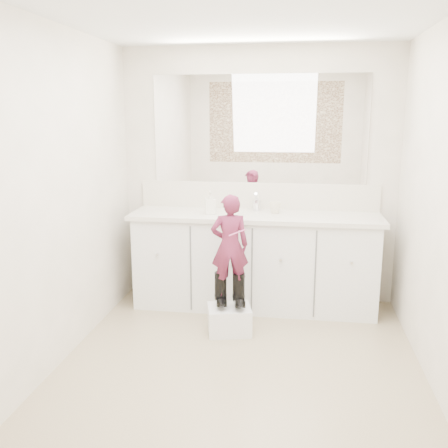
# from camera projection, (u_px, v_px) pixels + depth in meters

# --- Properties ---
(floor) EXTENTS (3.00, 3.00, 0.00)m
(floor) POSITION_uv_depth(u_px,v_px,m) (239.00, 369.00, 3.57)
(floor) COLOR #8C765C
(floor) RESTS_ON ground
(ceiling) EXTENTS (3.00, 3.00, 0.00)m
(ceiling) POSITION_uv_depth(u_px,v_px,m) (241.00, 11.00, 3.05)
(ceiling) COLOR white
(ceiling) RESTS_ON wall_back
(wall_back) EXTENTS (2.60, 0.00, 2.60)m
(wall_back) POSITION_uv_depth(u_px,v_px,m) (258.00, 176.00, 4.76)
(wall_back) COLOR beige
(wall_back) RESTS_ON floor
(wall_front) EXTENTS (2.60, 0.00, 2.60)m
(wall_front) POSITION_uv_depth(u_px,v_px,m) (192.00, 274.00, 1.86)
(wall_front) COLOR beige
(wall_front) RESTS_ON floor
(wall_left) EXTENTS (0.00, 3.00, 3.00)m
(wall_left) POSITION_uv_depth(u_px,v_px,m) (56.00, 199.00, 3.50)
(wall_left) COLOR beige
(wall_left) RESTS_ON floor
(wall_right) EXTENTS (0.00, 3.00, 3.00)m
(wall_right) POSITION_uv_depth(u_px,v_px,m) (446.00, 209.00, 3.12)
(wall_right) COLOR beige
(wall_right) RESTS_ON floor
(vanity_cabinet) EXTENTS (2.20, 0.55, 0.85)m
(vanity_cabinet) POSITION_uv_depth(u_px,v_px,m) (255.00, 262.00, 4.66)
(vanity_cabinet) COLOR silver
(vanity_cabinet) RESTS_ON floor
(countertop) EXTENTS (2.28, 0.58, 0.04)m
(countertop) POSITION_uv_depth(u_px,v_px,m) (255.00, 216.00, 4.55)
(countertop) COLOR beige
(countertop) RESTS_ON vanity_cabinet
(backsplash) EXTENTS (2.28, 0.03, 0.25)m
(backsplash) POSITION_uv_depth(u_px,v_px,m) (258.00, 196.00, 4.78)
(backsplash) COLOR beige
(backsplash) RESTS_ON countertop
(mirror) EXTENTS (2.00, 0.02, 1.00)m
(mirror) POSITION_uv_depth(u_px,v_px,m) (259.00, 129.00, 4.65)
(mirror) COLOR white
(mirror) RESTS_ON wall_back
(dot_panel) EXTENTS (2.00, 0.01, 1.20)m
(dot_panel) POSITION_uv_depth(u_px,v_px,m) (191.00, 153.00, 1.77)
(dot_panel) COLOR #472819
(dot_panel) RESTS_ON wall_front
(faucet) EXTENTS (0.08, 0.08, 0.10)m
(faucet) POSITION_uv_depth(u_px,v_px,m) (257.00, 205.00, 4.69)
(faucet) COLOR silver
(faucet) RESTS_ON countertop
(cup) EXTENTS (0.12, 0.12, 0.10)m
(cup) POSITION_uv_depth(u_px,v_px,m) (275.00, 208.00, 4.57)
(cup) COLOR beige
(cup) RESTS_ON countertop
(soap_bottle) EXTENTS (0.11, 0.12, 0.21)m
(soap_bottle) POSITION_uv_depth(u_px,v_px,m) (210.00, 202.00, 4.54)
(soap_bottle) COLOR silver
(soap_bottle) RESTS_ON countertop
(step_stool) EXTENTS (0.41, 0.36, 0.22)m
(step_stool) POSITION_uv_depth(u_px,v_px,m) (229.00, 320.00, 4.14)
(step_stool) COLOR silver
(step_stool) RESTS_ON floor
(boot_left) EXTENTS (0.15, 0.21, 0.29)m
(boot_left) POSITION_uv_depth(u_px,v_px,m) (221.00, 289.00, 4.12)
(boot_left) COLOR black
(boot_left) RESTS_ON step_stool
(boot_right) EXTENTS (0.15, 0.21, 0.29)m
(boot_right) POSITION_uv_depth(u_px,v_px,m) (239.00, 290.00, 4.10)
(boot_right) COLOR black
(boot_right) RESTS_ON step_stool
(toddler) EXTENTS (0.35, 0.27, 0.84)m
(toddler) POSITION_uv_depth(u_px,v_px,m) (230.00, 246.00, 4.03)
(toddler) COLOR #9B2F59
(toddler) RESTS_ON step_stool
(toothbrush) EXTENTS (0.13, 0.04, 0.06)m
(toothbrush) POSITION_uv_depth(u_px,v_px,m) (237.00, 233.00, 3.91)
(toothbrush) COLOR #D2518C
(toothbrush) RESTS_ON toddler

